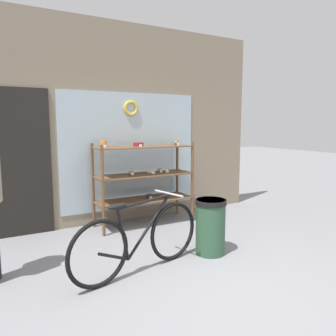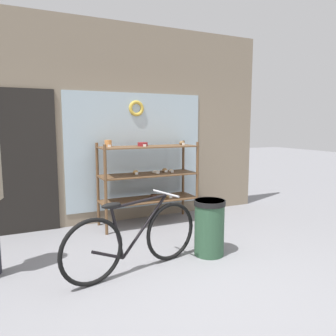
{
  "view_description": "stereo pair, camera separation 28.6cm",
  "coord_description": "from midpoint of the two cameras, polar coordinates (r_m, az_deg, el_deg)",
  "views": [
    {
      "loc": [
        -1.89,
        -2.45,
        1.6
      ],
      "look_at": [
        0.13,
        1.18,
        1.04
      ],
      "focal_mm": 35.0,
      "sensor_mm": 36.0,
      "label": 1
    },
    {
      "loc": [
        -1.63,
        -2.58,
        1.6
      ],
      "look_at": [
        0.13,
        1.18,
        1.04
      ],
      "focal_mm": 35.0,
      "sensor_mm": 36.0,
      "label": 2
    }
  ],
  "objects": [
    {
      "name": "bicycle",
      "position": [
        3.61,
        -7.38,
        -12.27
      ],
      "size": [
        1.65,
        0.55,
        0.82
      ],
      "rotation": [
        0.0,
        0.0,
        0.24
      ],
      "color": "black",
      "rests_on": "ground_plane"
    },
    {
      "name": "ground_plane",
      "position": [
        3.46,
        5.56,
        -19.83
      ],
      "size": [
        30.0,
        30.0,
        0.0
      ],
      "primitive_type": "plane",
      "color": "gray"
    },
    {
      "name": "display_case",
      "position": [
        5.2,
        -5.79,
        -1.12
      ],
      "size": [
        1.55,
        0.53,
        1.35
      ],
      "color": "brown",
      "rests_on": "ground_plane"
    },
    {
      "name": "trash_bin",
      "position": [
        4.1,
        5.42,
        -9.78
      ],
      "size": [
        0.38,
        0.38,
        0.68
      ],
      "color": "#2D5138",
      "rests_on": "ground_plane"
    },
    {
      "name": "storefront_facade",
      "position": [
        5.4,
        -10.62,
        7.09
      ],
      "size": [
        5.12,
        0.13,
        3.19
      ],
      "color": "gray",
      "rests_on": "ground_plane"
    }
  ]
}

